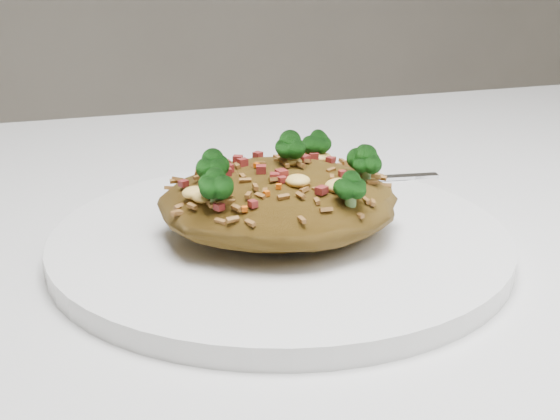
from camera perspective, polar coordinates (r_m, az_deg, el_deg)
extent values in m
cube|color=silver|center=(0.59, 8.99, -2.66)|extent=(1.20, 0.80, 0.04)
cylinder|color=white|center=(0.52, 0.00, -2.28)|extent=(0.30, 0.30, 0.01)
ellipsoid|color=brown|center=(0.51, 0.00, 0.64)|extent=(0.15, 0.14, 0.04)
ellipsoid|color=#093907|center=(0.46, -4.72, 1.87)|extent=(0.02, 0.02, 0.02)
ellipsoid|color=#093907|center=(0.51, 0.74, 4.65)|extent=(0.02, 0.02, 0.02)
ellipsoid|color=#093907|center=(0.49, -4.93, 3.26)|extent=(0.02, 0.02, 0.02)
ellipsoid|color=#093907|center=(0.51, 6.16, 3.77)|extent=(0.02, 0.02, 0.02)
ellipsoid|color=#093907|center=(0.46, 5.21, 1.76)|extent=(0.02, 0.02, 0.02)
ellipsoid|color=#093907|center=(0.50, 6.32, 3.57)|extent=(0.02, 0.02, 0.02)
ellipsoid|color=#093907|center=(0.55, 2.80, 4.92)|extent=(0.02, 0.02, 0.02)
cube|color=silver|center=(0.63, 8.51, 2.38)|extent=(0.10, 0.02, 0.00)
cube|color=silver|center=(0.60, -0.30, 1.93)|extent=(0.03, 0.03, 0.00)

